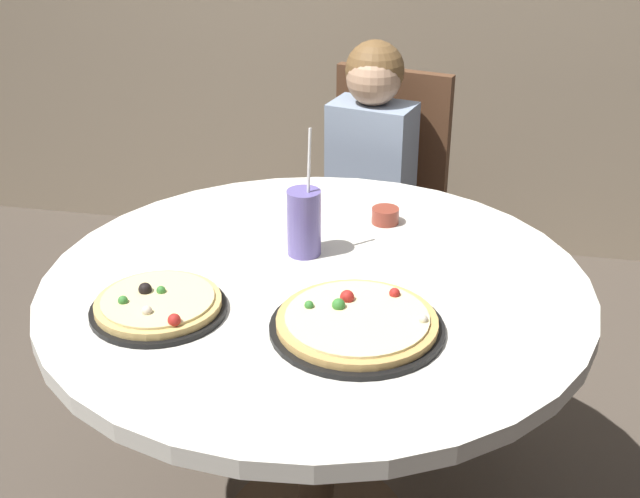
{
  "coord_description": "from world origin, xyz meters",
  "views": [
    {
      "loc": [
        0.33,
        -1.6,
        1.65
      ],
      "look_at": [
        0.0,
        0.05,
        0.8
      ],
      "focal_mm": 46.73,
      "sensor_mm": 36.0,
      "label": 1
    }
  ],
  "objects_px": {
    "diner_child": "(361,231)",
    "soda_cup": "(304,222)",
    "pizza_veggie": "(357,323)",
    "pizza_cheese": "(158,305)",
    "sauce_bowl": "(385,216)",
    "dining_table": "(316,315)",
    "chair_wooden": "(380,197)"
  },
  "relations": [
    {
      "from": "dining_table",
      "to": "sauce_bowl",
      "type": "bearing_deg",
      "value": 70.68
    },
    {
      "from": "pizza_cheese",
      "to": "sauce_bowl",
      "type": "distance_m",
      "value": 0.67
    },
    {
      "from": "dining_table",
      "to": "soda_cup",
      "type": "xyz_separation_m",
      "value": [
        -0.05,
        0.12,
        0.18
      ]
    },
    {
      "from": "chair_wooden",
      "to": "pizza_cheese",
      "type": "distance_m",
      "value": 1.27
    },
    {
      "from": "chair_wooden",
      "to": "sauce_bowl",
      "type": "bearing_deg",
      "value": -82.09
    },
    {
      "from": "pizza_veggie",
      "to": "soda_cup",
      "type": "height_order",
      "value": "soda_cup"
    },
    {
      "from": "chair_wooden",
      "to": "pizza_cheese",
      "type": "relative_size",
      "value": 3.33
    },
    {
      "from": "pizza_veggie",
      "to": "soda_cup",
      "type": "relative_size",
      "value": 1.15
    },
    {
      "from": "pizza_veggie",
      "to": "sauce_bowl",
      "type": "relative_size",
      "value": 5.05
    },
    {
      "from": "diner_child",
      "to": "pizza_cheese",
      "type": "bearing_deg",
      "value": -104.96
    },
    {
      "from": "pizza_cheese",
      "to": "soda_cup",
      "type": "height_order",
      "value": "soda_cup"
    },
    {
      "from": "diner_child",
      "to": "soda_cup",
      "type": "bearing_deg",
      "value": -92.78
    },
    {
      "from": "chair_wooden",
      "to": "diner_child",
      "type": "bearing_deg",
      "value": -102.29
    },
    {
      "from": "pizza_veggie",
      "to": "diner_child",
      "type": "bearing_deg",
      "value": 97.92
    },
    {
      "from": "sauce_bowl",
      "to": "diner_child",
      "type": "bearing_deg",
      "value": 104.94
    },
    {
      "from": "sauce_bowl",
      "to": "pizza_veggie",
      "type": "bearing_deg",
      "value": -89.0
    },
    {
      "from": "soda_cup",
      "to": "sauce_bowl",
      "type": "relative_size",
      "value": 4.39
    },
    {
      "from": "pizza_veggie",
      "to": "soda_cup",
      "type": "bearing_deg",
      "value": 119.33
    },
    {
      "from": "pizza_cheese",
      "to": "pizza_veggie",
      "type": "bearing_deg",
      "value": 1.52
    },
    {
      "from": "dining_table",
      "to": "chair_wooden",
      "type": "height_order",
      "value": "chair_wooden"
    },
    {
      "from": "dining_table",
      "to": "pizza_cheese",
      "type": "distance_m",
      "value": 0.37
    },
    {
      "from": "soda_cup",
      "to": "dining_table",
      "type": "bearing_deg",
      "value": -66.44
    },
    {
      "from": "pizza_veggie",
      "to": "pizza_cheese",
      "type": "height_order",
      "value": "pizza_veggie"
    },
    {
      "from": "diner_child",
      "to": "pizza_cheese",
      "type": "distance_m",
      "value": 1.1
    },
    {
      "from": "dining_table",
      "to": "soda_cup",
      "type": "bearing_deg",
      "value": 113.56
    },
    {
      "from": "dining_table",
      "to": "pizza_veggie",
      "type": "relative_size",
      "value": 3.48
    },
    {
      "from": "pizza_cheese",
      "to": "soda_cup",
      "type": "xyz_separation_m",
      "value": [
        0.24,
        0.32,
        0.06
      ]
    },
    {
      "from": "sauce_bowl",
      "to": "soda_cup",
      "type": "bearing_deg",
      "value": -128.58
    },
    {
      "from": "pizza_veggie",
      "to": "pizza_cheese",
      "type": "distance_m",
      "value": 0.42
    },
    {
      "from": "pizza_veggie",
      "to": "pizza_cheese",
      "type": "bearing_deg",
      "value": -178.48
    },
    {
      "from": "dining_table",
      "to": "diner_child",
      "type": "distance_m",
      "value": 0.84
    },
    {
      "from": "diner_child",
      "to": "pizza_cheese",
      "type": "xyz_separation_m",
      "value": [
        -0.27,
        -1.03,
        0.28
      ]
    }
  ]
}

